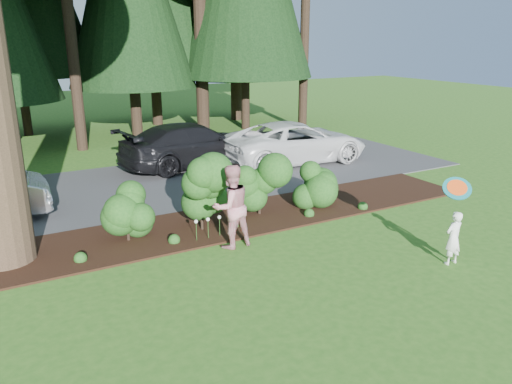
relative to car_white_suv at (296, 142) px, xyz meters
The scene contains 10 objects.
ground 9.65m from the car_white_suv, 126.23° to the right, with size 80.00×80.00×0.00m, color #2C5F1B.
mulch_bed 7.30m from the car_white_suv, 141.57° to the right, with size 16.00×2.50×0.05m, color black.
driveway 5.75m from the car_white_suv, behind, with size 22.00×6.00×0.03m, color #38383A.
shrub_row 6.75m from the car_white_suv, 136.77° to the right, with size 6.53×1.60×1.61m.
lily_cluster 8.04m from the car_white_suv, 138.15° to the right, with size 0.69×0.09×0.57m.
car_white_suv is the anchor object (origin of this frame).
car_dark_suv 3.89m from the car_white_suv, 158.67° to the left, with size 2.22×5.47×1.59m, color black.
child 9.28m from the car_white_suv, 102.40° to the right, with size 0.43×0.28×1.18m, color white.
adult 8.23m from the car_white_suv, 133.55° to the right, with size 0.94×0.73×1.93m, color #A31533.
frisbee 9.39m from the car_white_suv, 103.09° to the right, with size 0.63×0.51×0.51m.
Camera 1 is at (-4.65, -7.78, 4.64)m, focal length 35.00 mm.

